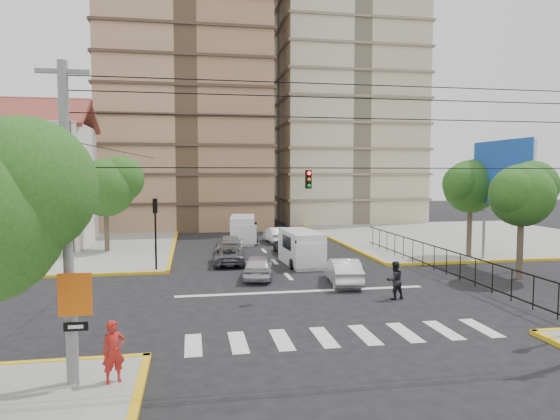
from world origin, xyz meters
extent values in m
plane|color=black|center=(0.00, 0.00, 0.00)|extent=(160.00, 160.00, 0.00)
cube|color=gray|center=(-20.00, 20.00, 0.07)|extent=(26.00, 26.00, 0.15)
cube|color=gray|center=(20.00, 20.00, 0.07)|extent=(26.00, 26.00, 0.15)
cube|color=silver|center=(0.00, -6.00, 0.01)|extent=(12.00, 2.40, 0.01)
cube|color=silver|center=(0.00, 1.20, 0.01)|extent=(13.00, 0.40, 0.01)
cube|color=#9D714E|center=(-6.00, 36.00, 24.00)|extent=(18.00, 16.00, 48.00)
cube|color=#C6B996|center=(14.00, 40.00, 24.00)|extent=(17.00, 16.00, 48.00)
cube|color=silver|center=(-19.00, 20.00, 5.00)|extent=(10.00, 8.00, 10.00)
cube|color=maroon|center=(-19.00, 18.10, 10.90)|extent=(10.80, 4.25, 2.65)
cube|color=maroon|center=(-19.00, 21.90, 10.90)|extent=(10.80, 4.25, 2.65)
cylinder|color=slate|center=(14.50, 4.00, 2.15)|extent=(0.20, 0.20, 4.00)
cylinder|color=slate|center=(14.50, 8.00, 2.15)|extent=(0.20, 0.20, 4.00)
cube|color=silver|center=(14.50, 6.00, 6.15)|extent=(0.25, 6.00, 4.00)
cube|color=blue|center=(14.30, 6.00, 6.15)|extent=(0.08, 6.20, 4.20)
sphere|color=#204F16|center=(-9.85, -9.70, 5.73)|extent=(3.68, 3.68, 3.68)
cylinder|color=#473828|center=(13.00, 2.00, 2.10)|extent=(0.36, 0.36, 4.20)
sphere|color=#204F16|center=(13.00, 2.00, 4.84)|extent=(3.60, 3.60, 3.60)
sphere|color=#204F16|center=(13.90, 2.30, 5.38)|extent=(2.88, 2.88, 2.88)
sphere|color=#204F16|center=(12.28, 1.70, 5.03)|extent=(2.70, 2.70, 2.70)
cylinder|color=#473828|center=(14.00, 9.00, 2.24)|extent=(0.36, 0.36, 4.48)
sphere|color=#204F16|center=(14.00, 9.00, 5.16)|extent=(3.80, 3.80, 3.80)
sphere|color=#204F16|center=(14.95, 9.30, 5.73)|extent=(3.04, 3.04, 3.04)
sphere|color=#204F16|center=(13.24, 8.70, 5.35)|extent=(2.85, 2.85, 2.85)
cylinder|color=#473828|center=(-12.00, 16.00, 2.10)|extent=(0.36, 0.36, 4.20)
sphere|color=#204F16|center=(-12.00, 16.00, 5.00)|extent=(4.40, 4.40, 4.40)
sphere|color=#204F16|center=(-10.90, 16.30, 5.67)|extent=(3.52, 3.52, 3.52)
sphere|color=#204F16|center=(-12.88, 15.70, 5.22)|extent=(3.30, 3.30, 3.30)
cylinder|color=black|center=(-7.80, 7.80, 1.90)|extent=(0.12, 0.12, 3.50)
cube|color=black|center=(-7.80, 7.80, 4.10)|extent=(0.28, 0.22, 0.90)
sphere|color=#FF0C0C|center=(-7.80, 7.80, 4.40)|extent=(0.17, 0.17, 0.17)
cube|color=black|center=(0.00, 0.00, 5.80)|extent=(0.28, 0.22, 0.90)
cylinder|color=black|center=(0.00, -9.00, 6.25)|extent=(18.00, 0.03, 0.03)
cylinder|color=slate|center=(-9.00, -9.00, 4.65)|extent=(0.28, 0.28, 9.00)
cube|color=slate|center=(-9.00, -9.00, 8.85)|extent=(1.40, 0.12, 0.12)
cylinder|color=slate|center=(-8.80, -9.20, 1.75)|extent=(0.08, 0.08, 3.20)
cube|color=#E5590C|center=(-8.80, -9.25, 2.75)|extent=(0.90, 0.06, 1.20)
cube|color=black|center=(-8.80, -9.25, 1.85)|extent=(0.65, 0.05, 0.25)
cube|color=silver|center=(1.58, 8.68, 1.13)|extent=(2.27, 5.02, 2.25)
cube|color=silver|center=(1.58, 6.72, 0.98)|extent=(1.93, 1.29, 1.57)
cube|color=black|center=(1.58, 6.38, 1.52)|extent=(1.82, 0.22, 0.88)
cylinder|color=black|center=(0.65, 7.11, 0.34)|extent=(0.25, 0.69, 0.69)
cylinder|color=black|center=(2.51, 7.11, 0.34)|extent=(0.25, 0.69, 0.69)
cylinder|color=black|center=(0.65, 10.25, 0.34)|extent=(0.25, 0.69, 0.69)
cylinder|color=black|center=(2.51, 10.25, 0.34)|extent=(0.25, 0.69, 0.69)
cube|color=silver|center=(-1.19, 19.95, 1.17)|extent=(2.62, 5.28, 2.34)
cube|color=silver|center=(-1.19, 17.92, 1.02)|extent=(2.06, 1.44, 1.62)
cube|color=black|center=(-1.19, 17.56, 1.57)|extent=(1.88, 0.32, 0.91)
cylinder|color=black|center=(-2.15, 18.33, 0.36)|extent=(0.25, 0.71, 0.71)
cylinder|color=black|center=(-0.22, 18.33, 0.36)|extent=(0.25, 0.71, 0.71)
cylinder|color=black|center=(-2.15, 21.58, 0.36)|extent=(0.25, 0.71, 0.71)
cylinder|color=black|center=(-0.22, 21.58, 0.36)|extent=(0.25, 0.71, 0.71)
imported|color=silver|center=(-1.84, 4.78, 0.70)|extent=(2.33, 4.33, 1.40)
imported|color=silver|center=(2.61, 2.58, 0.72)|extent=(2.07, 4.51, 1.43)
imported|color=slate|center=(-3.21, 9.62, 0.61)|extent=(2.18, 4.47, 1.22)
imported|color=#A6A7AB|center=(-2.71, 14.62, 0.67)|extent=(2.21, 4.72, 1.33)
imported|color=#242427|center=(1.40, 13.44, 0.62)|extent=(1.51, 3.64, 1.23)
imported|color=silver|center=(1.68, 19.49, 0.69)|extent=(1.79, 4.28, 1.38)
imported|color=red|center=(-7.83, -9.15, 1.04)|extent=(0.77, 0.65, 1.78)
imported|color=black|center=(4.05, -1.11, 0.93)|extent=(1.03, 0.88, 1.85)
camera|label=1|loc=(-5.60, -23.57, 6.09)|focal=32.00mm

